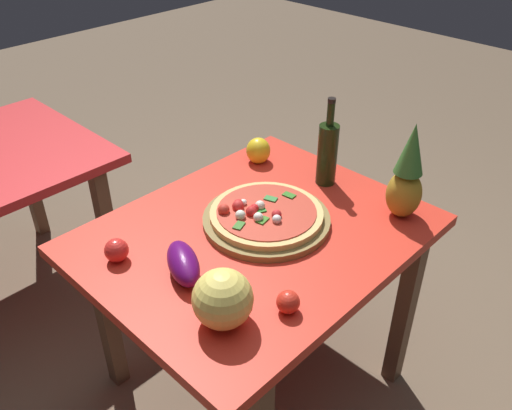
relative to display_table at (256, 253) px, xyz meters
name	(u,v)px	position (x,y,z in m)	size (l,w,h in m)	color
ground_plane	(256,376)	(0.00, 0.00, -0.66)	(10.00, 10.00, 0.00)	brown
display_table	(256,253)	(0.00, 0.00, 0.00)	(1.12, 0.90, 0.76)	brown
pizza_board	(266,220)	(0.06, 0.01, 0.11)	(0.44, 0.44, 0.03)	olive
pizza	(265,213)	(0.05, 0.01, 0.14)	(0.39, 0.39, 0.06)	#E6B96A
wine_bottle	(327,152)	(0.41, 0.03, 0.23)	(0.08, 0.08, 0.35)	black
pineapple_left	(407,176)	(0.42, -0.30, 0.25)	(0.12, 0.12, 0.35)	#AA8525
melon	(223,299)	(-0.36, -0.23, 0.18)	(0.17, 0.17, 0.17)	#E9D261
bell_pepper	(258,151)	(0.35, 0.33, 0.15)	(0.10, 0.10, 0.11)	yellow
eggplant	(183,263)	(-0.31, 0.00, 0.14)	(0.20, 0.09, 0.09)	#520D58
tomato_near_board	(288,302)	(-0.21, -0.33, 0.13)	(0.07, 0.07, 0.07)	red
tomato_by_bottle	(116,250)	(-0.41, 0.20, 0.14)	(0.08, 0.08, 0.08)	red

